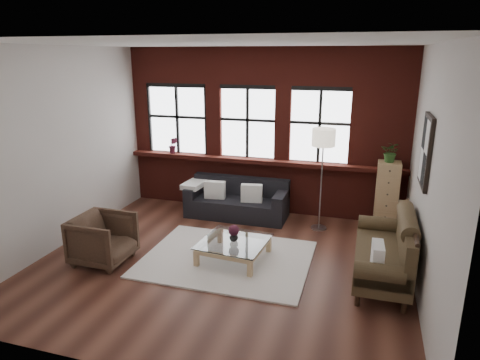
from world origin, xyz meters
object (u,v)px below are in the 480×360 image
(vase, at_px, (234,237))
(drawer_chest, at_px, (387,196))
(vintage_settee, at_px, (383,247))
(armchair, at_px, (103,239))
(dark_sofa, at_px, (237,199))
(coffee_table, at_px, (234,251))
(floor_lamp, at_px, (322,176))

(vase, bearing_deg, drawer_chest, 40.81)
(vintage_settee, relative_size, armchair, 2.25)
(vintage_settee, bearing_deg, dark_sofa, 147.02)
(vintage_settee, relative_size, coffee_table, 1.89)
(dark_sofa, distance_m, floor_lamp, 1.74)
(vase, bearing_deg, floor_lamp, 55.75)
(armchair, xyz_separation_m, floor_lamp, (2.99, 2.25, 0.62))
(dark_sofa, bearing_deg, vase, -74.20)
(coffee_table, distance_m, floor_lamp, 2.14)
(armchair, bearing_deg, coffee_table, -71.02)
(armchair, xyz_separation_m, coffee_table, (1.88, 0.63, -0.22))
(drawer_chest, bearing_deg, vintage_settee, -92.59)
(coffee_table, bearing_deg, vintage_settee, 1.47)
(dark_sofa, distance_m, drawer_chest, 2.76)
(dark_sofa, distance_m, vintage_settee, 3.17)
(dark_sofa, height_order, armchair, armchair)
(coffee_table, relative_size, drawer_chest, 0.77)
(vintage_settee, height_order, drawer_chest, drawer_chest)
(dark_sofa, distance_m, vase, 1.85)
(armchair, distance_m, floor_lamp, 3.79)
(vintage_settee, relative_size, drawer_chest, 1.46)
(armchair, distance_m, coffee_table, 1.99)
(vintage_settee, xyz_separation_m, armchair, (-4.03, -0.68, -0.12))
(dark_sofa, relative_size, coffee_table, 1.99)
(dark_sofa, relative_size, drawer_chest, 1.54)
(coffee_table, bearing_deg, vase, -90.00)
(vase, xyz_separation_m, drawer_chest, (2.24, 1.93, 0.24))
(vase, bearing_deg, armchair, -161.55)
(floor_lamp, bearing_deg, coffee_table, -124.25)
(armchair, height_order, drawer_chest, drawer_chest)
(armchair, bearing_deg, floor_lamp, -52.43)
(dark_sofa, height_order, coffee_table, dark_sofa)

